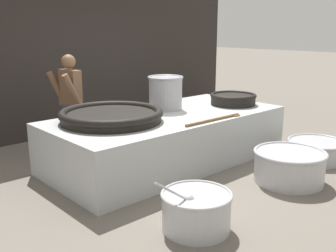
{
  "coord_description": "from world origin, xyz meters",
  "views": [
    {
      "loc": [
        -4.01,
        -4.39,
        2.06
      ],
      "look_at": [
        0.0,
        0.0,
        0.57
      ],
      "focal_mm": 42.0,
      "sensor_mm": 36.0,
      "label": 1
    }
  ],
  "objects_px": {
    "cook": "(70,101)",
    "giant_wok_far": "(233,99)",
    "prep_bowl_vegetables": "(196,209)",
    "stock_pot": "(166,92)",
    "prep_bowl_meat": "(289,165)",
    "prep_bowl_extra": "(316,149)",
    "giant_wok_near": "(111,115)"
  },
  "relations": [
    {
      "from": "cook",
      "to": "giant_wok_near",
      "type": "bearing_deg",
      "value": 88.42
    },
    {
      "from": "cook",
      "to": "prep_bowl_meat",
      "type": "distance_m",
      "value": 3.54
    },
    {
      "from": "prep_bowl_extra",
      "to": "stock_pot",
      "type": "bearing_deg",
      "value": 129.51
    },
    {
      "from": "prep_bowl_vegetables",
      "to": "cook",
      "type": "bearing_deg",
      "value": 84.11
    },
    {
      "from": "cook",
      "to": "prep_bowl_vegetables",
      "type": "height_order",
      "value": "cook"
    },
    {
      "from": "stock_pot",
      "to": "prep_bowl_extra",
      "type": "distance_m",
      "value": 2.58
    },
    {
      "from": "giant_wok_near",
      "to": "prep_bowl_meat",
      "type": "xyz_separation_m",
      "value": [
        1.57,
        -1.94,
        -0.61
      ]
    },
    {
      "from": "giant_wok_far",
      "to": "prep_bowl_meat",
      "type": "height_order",
      "value": "giant_wok_far"
    },
    {
      "from": "prep_bowl_meat",
      "to": "prep_bowl_extra",
      "type": "height_order",
      "value": "prep_bowl_meat"
    },
    {
      "from": "prep_bowl_extra",
      "to": "giant_wok_near",
      "type": "bearing_deg",
      "value": 147.17
    },
    {
      "from": "prep_bowl_vegetables",
      "to": "prep_bowl_meat",
      "type": "distance_m",
      "value": 1.9
    },
    {
      "from": "giant_wok_far",
      "to": "prep_bowl_extra",
      "type": "xyz_separation_m",
      "value": [
        0.41,
        -1.38,
        -0.69
      ]
    },
    {
      "from": "giant_wok_far",
      "to": "prep_bowl_meat",
      "type": "xyz_separation_m",
      "value": [
        -0.72,
        -1.57,
        -0.63
      ]
    },
    {
      "from": "giant_wok_far",
      "to": "cook",
      "type": "distance_m",
      "value": 2.76
    },
    {
      "from": "giant_wok_far",
      "to": "cook",
      "type": "relative_size",
      "value": 0.48
    },
    {
      "from": "cook",
      "to": "prep_bowl_extra",
      "type": "xyz_separation_m",
      "value": [
        2.7,
        -2.92,
        -0.71
      ]
    },
    {
      "from": "prep_bowl_vegetables",
      "to": "prep_bowl_extra",
      "type": "distance_m",
      "value": 3.04
    },
    {
      "from": "giant_wok_far",
      "to": "stock_pot",
      "type": "bearing_deg",
      "value": 156.47
    },
    {
      "from": "cook",
      "to": "prep_bowl_vegetables",
      "type": "xyz_separation_m",
      "value": [
        -0.33,
        -3.16,
        -0.67
      ]
    },
    {
      "from": "cook",
      "to": "prep_bowl_vegetables",
      "type": "relative_size",
      "value": 1.69
    },
    {
      "from": "giant_wok_far",
      "to": "cook",
      "type": "bearing_deg",
      "value": 146.16
    },
    {
      "from": "cook",
      "to": "prep_bowl_extra",
      "type": "bearing_deg",
      "value": 131.23
    },
    {
      "from": "stock_pot",
      "to": "cook",
      "type": "distance_m",
      "value": 1.56
    },
    {
      "from": "cook",
      "to": "prep_bowl_meat",
      "type": "xyz_separation_m",
      "value": [
        1.57,
        -3.11,
        -0.65
      ]
    },
    {
      "from": "cook",
      "to": "prep_bowl_extra",
      "type": "relative_size",
      "value": 1.81
    },
    {
      "from": "stock_pot",
      "to": "prep_bowl_meat",
      "type": "xyz_separation_m",
      "value": [
        0.41,
        -2.07,
        -0.8
      ]
    },
    {
      "from": "cook",
      "to": "giant_wok_far",
      "type": "bearing_deg",
      "value": 144.57
    },
    {
      "from": "giant_wok_far",
      "to": "prep_bowl_meat",
      "type": "relative_size",
      "value": 0.81
    },
    {
      "from": "stock_pot",
      "to": "prep_bowl_meat",
      "type": "height_order",
      "value": "stock_pot"
    },
    {
      "from": "stock_pot",
      "to": "prep_bowl_extra",
      "type": "relative_size",
      "value": 0.63
    },
    {
      "from": "giant_wok_far",
      "to": "prep_bowl_vegetables",
      "type": "distance_m",
      "value": 3.15
    },
    {
      "from": "prep_bowl_meat",
      "to": "prep_bowl_vegetables",
      "type": "bearing_deg",
      "value": -178.34
    }
  ]
}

